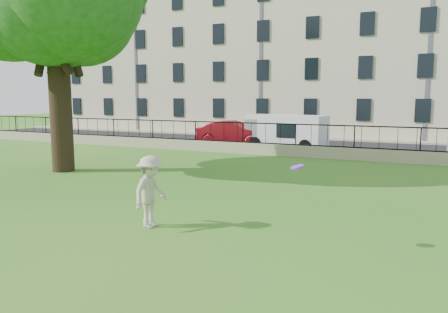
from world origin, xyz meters
The scene contains 10 objects.
ground centered at (0.00, 0.00, 0.00)m, with size 120.00×120.00×0.00m, color #2B6C19.
retaining_wall centered at (0.00, 12.00, 0.30)m, with size 50.00×0.40×0.60m, color gray.
iron_railing centered at (0.00, 12.00, 1.15)m, with size 50.00×0.05×1.13m.
street centered at (0.00, 16.70, 0.01)m, with size 60.00×9.00×0.01m, color black.
sidewalk centered at (0.00, 21.90, 0.06)m, with size 60.00×1.40×0.12m, color gray.
building_row centered at (0.00, 27.57, 6.92)m, with size 56.40×10.40×13.80m.
man centered at (0.42, -1.71, 0.87)m, with size 1.13×0.65×1.74m, color #BAAF97.
frisbee centered at (4.00, -1.68, 1.71)m, with size 0.27×0.27×0.03m, color #8827E1.
red_sedan centered at (-5.07, 15.40, 0.79)m, with size 1.67×4.79×1.58m, color maroon.
white_van centered at (-1.58, 15.40, 1.01)m, with size 4.81×1.88×2.02m, color silver.
Camera 1 is at (6.41, -10.21, 3.13)m, focal length 35.00 mm.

